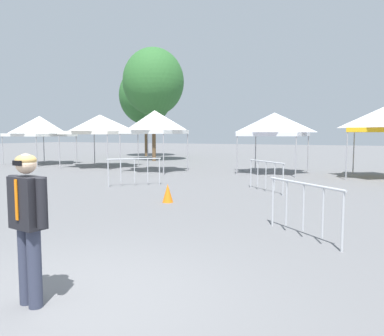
% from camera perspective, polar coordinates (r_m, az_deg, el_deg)
% --- Properties ---
extents(ground_plane, '(140.00, 140.00, 0.00)m').
position_cam_1_polar(ground_plane, '(5.05, -16.82, -18.42)').
color(ground_plane, slate).
extents(canopy_tent_behind_center, '(3.62, 3.62, 3.21)m').
position_cam_1_polar(canopy_tent_behind_center, '(27.15, -22.13, 5.89)').
color(canopy_tent_behind_center, '#9E9EA3').
rests_on(canopy_tent_behind_center, ground).
extents(canopy_tent_far_right, '(3.73, 3.73, 3.18)m').
position_cam_1_polar(canopy_tent_far_right, '(23.62, -13.83, 6.42)').
color(canopy_tent_far_right, '#9E9EA3').
rests_on(canopy_tent_far_right, ground).
extents(canopy_tent_left_of_center, '(2.81, 2.81, 3.27)m').
position_cam_1_polar(canopy_tent_left_of_center, '(20.34, -5.70, 6.94)').
color(canopy_tent_left_of_center, '#9E9EA3').
rests_on(canopy_tent_left_of_center, ground).
extents(canopy_tent_right_of_center, '(3.17, 3.17, 3.10)m').
position_cam_1_polar(canopy_tent_right_of_center, '(19.70, 12.38, 6.47)').
color(canopy_tent_right_of_center, '#9E9EA3').
rests_on(canopy_tent_right_of_center, ground).
extents(canopy_tent_behind_right, '(3.00, 3.00, 3.23)m').
position_cam_1_polar(canopy_tent_behind_right, '(19.07, 27.12, 6.57)').
color(canopy_tent_behind_right, '#9E9EA3').
rests_on(canopy_tent_behind_right, ground).
extents(person_foreground, '(0.64, 0.30, 1.78)m').
position_cam_1_polar(person_foreground, '(4.74, -23.64, -7.05)').
color(person_foreground, '#33384C').
rests_on(person_foreground, ground).
extents(tree_behind_tents_right, '(4.53, 4.53, 8.38)m').
position_cam_1_polar(tree_behind_tents_right, '(28.68, -5.88, 12.88)').
color(tree_behind_tents_right, brown).
rests_on(tree_behind_tents_right, ground).
extents(tree_behind_tents_left, '(4.79, 4.79, 8.15)m').
position_cam_1_polar(tree_behind_tents_left, '(34.81, -7.05, 10.89)').
color(tree_behind_tents_left, brown).
rests_on(tree_behind_tents_left, ground).
extents(crowd_barrier_near_person, '(1.59, 1.45, 1.08)m').
position_cam_1_polar(crowd_barrier_near_person, '(13.35, 11.17, -0.31)').
color(crowd_barrier_near_person, '#B7BABF').
rests_on(crowd_barrier_near_person, ground).
extents(crowd_barrier_by_lift, '(1.61, 1.42, 1.08)m').
position_cam_1_polar(crowd_barrier_by_lift, '(7.58, 16.60, -4.54)').
color(crowd_barrier_by_lift, '#B7BABF').
rests_on(crowd_barrier_by_lift, ground).
extents(crowd_barrier_mid_lot, '(1.54, 1.50, 1.08)m').
position_cam_1_polar(crowd_barrier_mid_lot, '(14.71, -8.75, 0.22)').
color(crowd_barrier_mid_lot, '#B7BABF').
rests_on(crowd_barrier_mid_lot, ground).
extents(traffic_cone_lot_center, '(0.32, 0.32, 0.55)m').
position_cam_1_polar(traffic_cone_lot_center, '(11.08, -3.71, -3.83)').
color(traffic_cone_lot_center, orange).
rests_on(traffic_cone_lot_center, ground).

